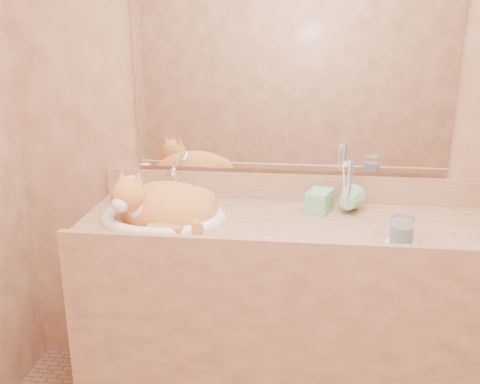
# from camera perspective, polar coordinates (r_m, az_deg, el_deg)

# --- Properties ---
(wall_back) EXTENTS (2.40, 0.02, 2.50)m
(wall_back) POSITION_cam_1_polar(r_m,az_deg,el_deg) (2.25, 5.39, 8.95)
(wall_back) COLOR #945D43
(wall_back) RESTS_ON ground
(vanity_counter) EXTENTS (1.60, 0.55, 0.85)m
(vanity_counter) POSITION_cam_1_polar(r_m,az_deg,el_deg) (2.27, 4.61, -13.26)
(vanity_counter) COLOR #8F5B40
(vanity_counter) RESTS_ON floor
(mirror) EXTENTS (1.30, 0.02, 0.80)m
(mirror) POSITION_cam_1_polar(r_m,az_deg,el_deg) (2.22, 5.49, 12.48)
(mirror) COLOR white
(mirror) RESTS_ON wall_back
(sink_basin) EXTENTS (0.54, 0.47, 0.15)m
(sink_basin) POSITION_cam_1_polar(r_m,az_deg,el_deg) (2.10, -8.23, -0.88)
(sink_basin) COLOR white
(sink_basin) RESTS_ON vanity_counter
(faucet) EXTENTS (0.05, 0.12, 0.17)m
(faucet) POSITION_cam_1_polar(r_m,az_deg,el_deg) (2.27, -7.08, 0.77)
(faucet) COLOR white
(faucet) RESTS_ON vanity_counter
(cat) EXTENTS (0.44, 0.38, 0.22)m
(cat) POSITION_cam_1_polar(r_m,az_deg,el_deg) (2.10, -8.25, -1.28)
(cat) COLOR #CA6F2E
(cat) RESTS_ON sink_basin
(soap_dispenser) EXTENTS (0.11, 0.11, 0.19)m
(soap_dispenser) POSITION_cam_1_polar(r_m,az_deg,el_deg) (2.12, 7.97, -0.07)
(soap_dispenser) COLOR #7FCCA2
(soap_dispenser) RESTS_ON vanity_counter
(toothbrush_cup) EXTENTS (0.14, 0.14, 0.10)m
(toothbrush_cup) POSITION_cam_1_polar(r_m,az_deg,el_deg) (2.16, 11.28, -1.24)
(toothbrush_cup) COLOR #7FCCA2
(toothbrush_cup) RESTS_ON vanity_counter
(toothbrushes) EXTENTS (0.04, 0.04, 0.23)m
(toothbrushes) POSITION_cam_1_polar(r_m,az_deg,el_deg) (2.14, 11.41, 0.89)
(toothbrushes) COLOR white
(toothbrushes) RESTS_ON toothbrush_cup
(saucer) EXTENTS (0.11, 0.11, 0.01)m
(saucer) POSITION_cam_1_polar(r_m,az_deg,el_deg) (1.94, 16.76, -5.32)
(saucer) COLOR white
(saucer) RESTS_ON vanity_counter
(water_glass) EXTENTS (0.08, 0.08, 0.09)m
(water_glass) POSITION_cam_1_polar(r_m,az_deg,el_deg) (1.92, 16.89, -3.90)
(water_glass) COLOR white
(water_glass) RESTS_ON saucer
(lotion_bottle) EXTENTS (0.05, 0.05, 0.12)m
(lotion_bottle) POSITION_cam_1_polar(r_m,az_deg,el_deg) (2.31, -11.52, 0.19)
(lotion_bottle) COLOR white
(lotion_bottle) RESTS_ON vanity_counter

